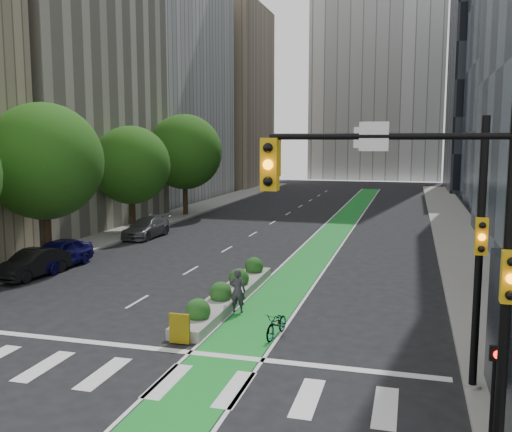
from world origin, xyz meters
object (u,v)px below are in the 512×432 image
Objects in this scene: parked_car_left_near at (58,254)px; parked_car_left_far at (146,228)px; cyclist at (238,291)px; bicycle at (277,324)px; parked_car_left_mid at (33,263)px; median_planter at (229,293)px.

parked_car_left_far is at bearing 90.68° from parked_car_left_near.
bicycle is at bearing 131.42° from cyclist.
parked_car_left_near is 9.97m from parked_car_left_far.
cyclist is at bearing -51.11° from parked_car_left_far.
bicycle is 0.42× the size of parked_car_left_mid.
parked_car_left_far reaches higher than bicycle.
median_planter reaches higher than bicycle.
cyclist is 11.86m from parked_car_left_mid.
parked_car_left_far reaches higher than median_planter.
parked_car_left_near is 0.97× the size of parked_car_left_far.
parked_car_left_far is at bearing -53.93° from cyclist.
cyclist is 18.75m from parked_car_left_far.
median_planter is at bearing -59.82° from cyclist.
bicycle is at bearing -50.34° from parked_car_left_far.
parked_car_left_mid reaches higher than parked_car_left_far.
cyclist is at bearing -58.87° from median_planter.
bicycle is 0.37× the size of parked_car_left_far.
bicycle is 0.99× the size of cyclist.
bicycle is 0.38× the size of parked_car_left_near.
parked_car_left_mid reaches higher than bicycle.
median_planter is 2.27× the size of parked_car_left_near.
parked_car_left_mid reaches higher than median_planter.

